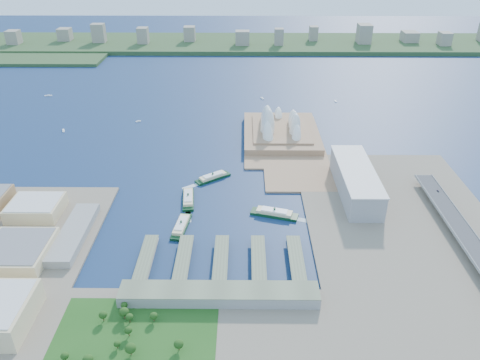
{
  "coord_description": "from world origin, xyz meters",
  "views": [
    {
      "loc": [
        39.02,
        -488.82,
        336.8
      ],
      "look_at": [
        33.87,
        86.26,
        18.0
      ],
      "focal_mm": 35.0,
      "sensor_mm": 36.0,
      "label": 1
    }
  ],
  "objects_px": {
    "car_c": "(438,191)",
    "toaster_building": "(356,181)",
    "ferry_b": "(213,176)",
    "ferry_a": "(188,197)",
    "ferry_c": "(181,224)",
    "ferry_d": "(274,212)",
    "opera_house": "(281,120)"
  },
  "relations": [
    {
      "from": "opera_house",
      "to": "ferry_a",
      "type": "relative_size",
      "value": 3.1
    },
    {
      "from": "opera_house",
      "to": "ferry_d",
      "type": "height_order",
      "value": "opera_house"
    },
    {
      "from": "ferry_d",
      "to": "car_c",
      "type": "xyz_separation_m",
      "value": [
        224.76,
        39.94,
        9.76
      ]
    },
    {
      "from": "opera_house",
      "to": "ferry_a",
      "type": "bearing_deg",
      "value": -122.87
    },
    {
      "from": "toaster_building",
      "to": "car_c",
      "type": "height_order",
      "value": "toaster_building"
    },
    {
      "from": "opera_house",
      "to": "ferry_c",
      "type": "relative_size",
      "value": 3.17
    },
    {
      "from": "toaster_building",
      "to": "ferry_a",
      "type": "height_order",
      "value": "toaster_building"
    },
    {
      "from": "opera_house",
      "to": "ferry_a",
      "type": "height_order",
      "value": "opera_house"
    },
    {
      "from": "ferry_a",
      "to": "ferry_c",
      "type": "height_order",
      "value": "ferry_a"
    },
    {
      "from": "car_c",
      "to": "ferry_d",
      "type": "bearing_deg",
      "value": 10.08
    },
    {
      "from": "ferry_a",
      "to": "car_c",
      "type": "relative_size",
      "value": 11.59
    },
    {
      "from": "ferry_a",
      "to": "car_c",
      "type": "height_order",
      "value": "car_c"
    },
    {
      "from": "opera_house",
      "to": "ferry_b",
      "type": "relative_size",
      "value": 3.25
    },
    {
      "from": "toaster_building",
      "to": "opera_house",
      "type": "bearing_deg",
      "value": 114.23
    },
    {
      "from": "opera_house",
      "to": "ferry_a",
      "type": "xyz_separation_m",
      "value": [
        -142.16,
        -219.99,
        -26.5
      ]
    },
    {
      "from": "opera_house",
      "to": "ferry_c",
      "type": "height_order",
      "value": "opera_house"
    },
    {
      "from": "ferry_c",
      "to": "ferry_d",
      "type": "height_order",
      "value": "ferry_d"
    },
    {
      "from": "ferry_a",
      "to": "toaster_building",
      "type": "bearing_deg",
      "value": -0.63
    },
    {
      "from": "ferry_d",
      "to": "car_c",
      "type": "relative_size",
      "value": 12.27
    },
    {
      "from": "car_c",
      "to": "toaster_building",
      "type": "bearing_deg",
      "value": -8.7
    },
    {
      "from": "ferry_b",
      "to": "ferry_a",
      "type": "bearing_deg",
      "value": -62.48
    },
    {
      "from": "ferry_b",
      "to": "ferry_d",
      "type": "xyz_separation_m",
      "value": [
        86.14,
        -98.01,
        0.58
      ]
    },
    {
      "from": "ferry_b",
      "to": "car_c",
      "type": "relative_size",
      "value": 11.04
    },
    {
      "from": "toaster_building",
      "to": "car_c",
      "type": "distance_m",
      "value": 110.38
    },
    {
      "from": "ferry_c",
      "to": "car_c",
      "type": "distance_m",
      "value": 349.94
    },
    {
      "from": "ferry_c",
      "to": "ferry_b",
      "type": "bearing_deg",
      "value": -96.43
    },
    {
      "from": "ferry_a",
      "to": "ferry_d",
      "type": "distance_m",
      "value": 122.03
    },
    {
      "from": "ferry_c",
      "to": "car_c",
      "type": "bearing_deg",
      "value": -160.93
    },
    {
      "from": "toaster_building",
      "to": "ferry_c",
      "type": "distance_m",
      "value": 249.66
    },
    {
      "from": "opera_house",
      "to": "car_c",
      "type": "relative_size",
      "value": 35.86
    },
    {
      "from": "opera_house",
      "to": "toaster_building",
      "type": "xyz_separation_m",
      "value": [
        90.0,
        -200.0,
        -11.5
      ]
    },
    {
      "from": "ferry_d",
      "to": "car_c",
      "type": "bearing_deg",
      "value": -63.86
    }
  ]
}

